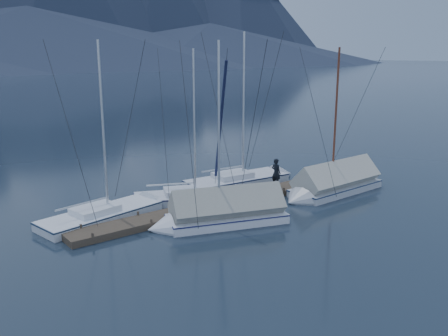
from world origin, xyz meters
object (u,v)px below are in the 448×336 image
(sailboat_open_mid, at_px, (204,197))
(sailboat_open_right, at_px, (250,179))
(sailboat_open_left, at_px, (117,212))
(sailboat_covered_near, at_px, (330,186))
(person, at_px, (276,173))
(sailboat_covered_far, at_px, (216,215))

(sailboat_open_mid, relative_size, sailboat_open_right, 0.89)
(sailboat_open_left, bearing_deg, sailboat_covered_near, -19.44)
(sailboat_open_right, xyz_separation_m, person, (-0.24, -2.74, 1.04))
(sailboat_open_left, relative_size, sailboat_covered_near, 1.02)
(sailboat_open_right, bearing_deg, person, -95.04)
(sailboat_open_left, distance_m, person, 9.94)
(sailboat_open_left, distance_m, sailboat_open_mid, 5.28)
(sailboat_covered_near, bearing_deg, sailboat_covered_far, -179.51)
(sailboat_open_mid, bearing_deg, sailboat_open_right, 15.51)
(sailboat_covered_far, bearing_deg, sailboat_open_mid, 63.31)
(sailboat_open_left, relative_size, person, 5.57)
(sailboat_covered_near, xyz_separation_m, sailboat_covered_far, (-8.74, -0.07, -0.00))
(sailboat_open_mid, distance_m, person, 4.77)
(sailboat_open_left, xyz_separation_m, sailboat_covered_far, (3.36, -4.34, 0.31))
(sailboat_open_right, height_order, sailboat_covered_near, sailboat_open_right)
(sailboat_covered_near, distance_m, sailboat_covered_far, 8.74)
(sailboat_open_left, distance_m, sailboat_open_right, 9.94)
(sailboat_open_right, bearing_deg, sailboat_covered_far, -142.31)
(sailboat_open_mid, distance_m, sailboat_open_right, 4.84)
(sailboat_open_right, bearing_deg, sailboat_open_left, -175.83)
(person, bearing_deg, sailboat_open_right, -14.06)
(sailboat_open_right, xyz_separation_m, sailboat_covered_far, (-6.56, -5.07, 0.29))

